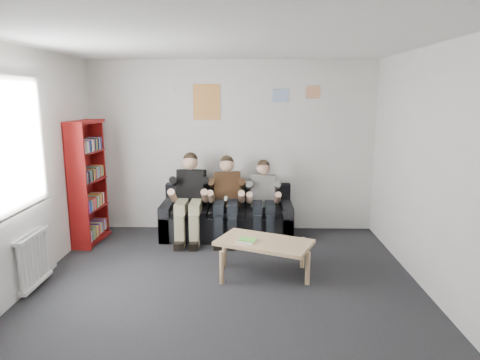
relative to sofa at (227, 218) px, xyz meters
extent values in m
plane|color=black|center=(0.07, -2.12, -0.28)|extent=(5.00, 5.00, 0.00)
plane|color=white|center=(0.07, -2.12, 2.42)|extent=(5.00, 5.00, 0.00)
plane|color=white|center=(0.07, 0.38, 1.07)|extent=(4.50, 0.00, 4.50)
plane|color=white|center=(0.07, -4.62, 1.07)|extent=(4.50, 0.00, 4.50)
plane|color=white|center=(-2.18, -2.12, 1.07)|extent=(0.00, 5.00, 5.00)
plane|color=white|center=(2.32, -2.12, 1.07)|extent=(0.00, 5.00, 5.00)
cube|color=black|center=(0.00, -0.04, -0.09)|extent=(1.98, 0.81, 0.38)
cube|color=black|center=(0.00, 0.28, 0.30)|extent=(1.98, 0.18, 0.39)
cube|color=black|center=(-0.91, -0.04, -0.01)|extent=(0.16, 0.81, 0.54)
cube|color=black|center=(0.91, -0.04, -0.01)|extent=(0.16, 0.81, 0.54)
cube|color=black|center=(0.00, -0.11, 0.15)|extent=(1.66, 0.56, 0.09)
cube|color=maroon|center=(-2.02, -0.32, 0.63)|extent=(0.27, 0.81, 1.80)
cube|color=tan|center=(0.52, -1.50, 0.14)|extent=(1.10, 0.61, 0.04)
cylinder|color=tan|center=(0.03, -1.75, -0.08)|extent=(0.06, 0.06, 0.40)
cylinder|color=tan|center=(1.02, -1.75, -0.08)|extent=(0.06, 0.06, 0.40)
cylinder|color=tan|center=(0.03, -1.25, -0.08)|extent=(0.06, 0.06, 0.40)
cylinder|color=tan|center=(1.02, -1.25, -0.08)|extent=(0.06, 0.06, 0.40)
cube|color=silver|center=(0.30, -1.56, 0.17)|extent=(0.19, 0.14, 0.02)
cube|color=#65C546|center=(0.32, -1.52, 0.19)|extent=(0.19, 0.14, 0.02)
cube|color=black|center=(-0.55, 0.02, 0.48)|extent=(0.42, 0.31, 0.59)
sphere|color=tan|center=(-0.55, -0.03, 0.89)|extent=(0.23, 0.23, 0.23)
sphere|color=black|center=(-0.55, -0.01, 0.92)|extent=(0.22, 0.22, 0.22)
cube|color=gray|center=(-0.55, -0.30, 0.27)|extent=(0.38, 0.48, 0.16)
cube|color=gray|center=(-0.55, -0.53, -0.04)|extent=(0.36, 0.15, 0.47)
cube|color=black|center=(-0.55, -0.59, -0.22)|extent=(0.36, 0.27, 0.10)
cube|color=#442816|center=(0.00, 0.01, 0.46)|extent=(0.40, 0.29, 0.56)
sphere|color=tan|center=(0.00, -0.03, 0.85)|extent=(0.22, 0.22, 0.22)
sphere|color=black|center=(0.00, -0.01, 0.88)|extent=(0.21, 0.21, 0.21)
cube|color=black|center=(0.00, -0.29, 0.26)|extent=(0.36, 0.46, 0.15)
cube|color=black|center=(0.00, -0.51, -0.04)|extent=(0.34, 0.14, 0.47)
cube|color=black|center=(0.00, -0.57, -0.23)|extent=(0.34, 0.26, 0.10)
cube|color=silver|center=(0.00, -0.39, 0.41)|extent=(0.04, 0.14, 0.04)
cube|color=silver|center=(0.55, 0.00, 0.44)|extent=(0.37, 0.27, 0.52)
sphere|color=tan|center=(0.55, -0.03, 0.80)|extent=(0.20, 0.20, 0.20)
sphere|color=black|center=(0.55, -0.02, 0.83)|extent=(0.19, 0.19, 0.19)
cube|color=black|center=(0.55, -0.27, 0.26)|extent=(0.33, 0.42, 0.14)
cube|color=black|center=(0.55, -0.47, -0.04)|extent=(0.31, 0.13, 0.47)
cube|color=black|center=(0.55, -0.53, -0.23)|extent=(0.31, 0.24, 0.09)
cylinder|color=white|center=(-2.08, -2.20, 0.07)|extent=(0.06, 0.06, 0.60)
cylinder|color=white|center=(-2.08, -2.12, 0.07)|extent=(0.06, 0.06, 0.60)
cylinder|color=white|center=(-2.08, -2.04, 0.07)|extent=(0.06, 0.06, 0.60)
cylinder|color=white|center=(-2.08, -1.96, 0.07)|extent=(0.06, 0.06, 0.60)
cylinder|color=white|center=(-2.08, -1.88, 0.07)|extent=(0.06, 0.06, 0.60)
cylinder|color=white|center=(-2.08, -1.80, 0.07)|extent=(0.06, 0.06, 0.60)
cylinder|color=white|center=(-2.08, -1.72, 0.07)|extent=(0.06, 0.06, 0.60)
cylinder|color=white|center=(-2.08, -1.64, 0.07)|extent=(0.06, 0.06, 0.60)
cube|color=white|center=(-2.08, -1.92, -0.21)|extent=(0.10, 0.64, 0.04)
cube|color=white|center=(-2.08, -1.92, 0.35)|extent=(0.10, 0.64, 0.04)
cube|color=white|center=(-2.16, -1.92, 1.37)|extent=(0.02, 1.00, 1.30)
cube|color=silver|center=(-2.15, -1.92, 2.05)|extent=(0.05, 1.12, 0.06)
cube|color=silver|center=(-2.15, -1.92, 0.69)|extent=(0.05, 1.12, 0.06)
cube|color=silver|center=(-2.15, -1.92, 0.17)|extent=(0.03, 1.30, 0.90)
cube|color=gold|center=(-0.33, 0.36, 1.77)|extent=(0.42, 0.01, 0.55)
cube|color=#3B75C9|center=(0.82, 0.36, 1.87)|extent=(0.25, 0.01, 0.20)
cube|color=#B63978|center=(1.32, 0.36, 1.92)|extent=(0.22, 0.01, 0.18)
cube|color=silver|center=(-0.93, 0.36, 1.97)|extent=(0.20, 0.01, 0.14)
camera|label=1|loc=(0.34, -6.40, 1.90)|focal=32.00mm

